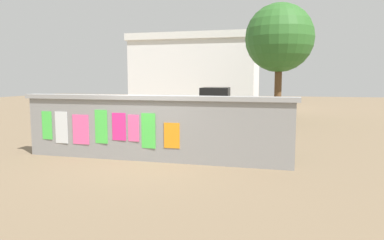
% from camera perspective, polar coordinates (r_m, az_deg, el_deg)
% --- Properties ---
extents(ground, '(60.00, 60.00, 0.00)m').
position_cam_1_polar(ground, '(17.37, 3.07, -0.71)').
color(ground, '#7A664C').
extents(poster_wall, '(7.66, 0.42, 1.78)m').
position_cam_1_polar(poster_wall, '(9.61, -6.51, -1.22)').
color(poster_wall, gray).
rests_on(poster_wall, ground).
extents(auto_rickshaw_truck, '(3.71, 1.77, 1.85)m').
position_cam_1_polar(auto_rickshaw_truck, '(15.69, 0.18, 1.82)').
color(auto_rickshaw_truck, black).
rests_on(auto_rickshaw_truck, ground).
extents(motorcycle, '(1.90, 0.56, 0.87)m').
position_cam_1_polar(motorcycle, '(13.03, 8.04, -1.18)').
color(motorcycle, black).
rests_on(motorcycle, ground).
extents(bicycle_near, '(1.68, 0.53, 0.95)m').
position_cam_1_polar(bicycle_near, '(13.11, -14.53, -1.71)').
color(bicycle_near, black).
rests_on(bicycle_near, ground).
extents(bicycle_far, '(1.67, 0.54, 0.95)m').
position_cam_1_polar(bicycle_far, '(12.09, -2.78, -2.20)').
color(bicycle_far, black).
rests_on(bicycle_far, ground).
extents(person_walking, '(0.46, 0.46, 1.62)m').
position_cam_1_polar(person_walking, '(13.33, -6.82, 1.28)').
color(person_walking, '#338CBF').
rests_on(person_walking, ground).
extents(person_bystander, '(0.42, 0.42, 1.62)m').
position_cam_1_polar(person_bystander, '(10.48, 12.57, -0.29)').
color(person_bystander, '#3F994C').
rests_on(person_bystander, ground).
extents(tree_roadside, '(3.63, 3.63, 6.20)m').
position_cam_1_polar(tree_roadside, '(19.79, 13.91, 12.67)').
color(tree_roadside, brown).
rests_on(tree_roadside, ground).
extents(building_background, '(9.56, 5.61, 5.53)m').
position_cam_1_polar(building_background, '(27.85, 0.76, 7.81)').
color(building_background, white).
rests_on(building_background, ground).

